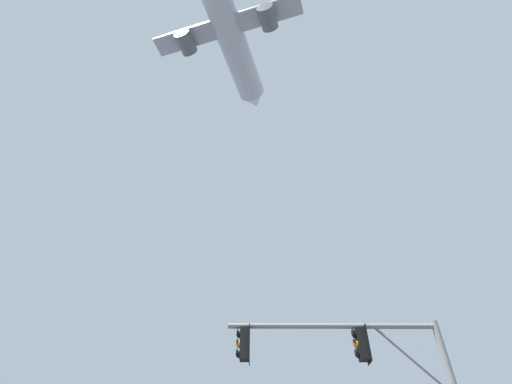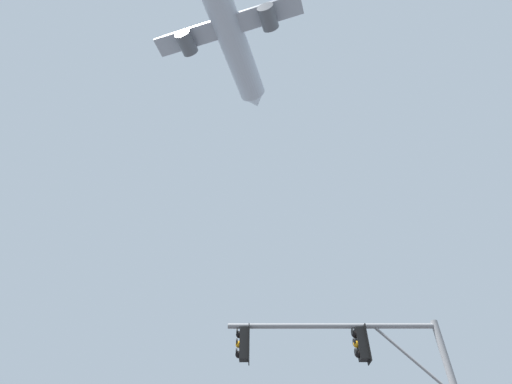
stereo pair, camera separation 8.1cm
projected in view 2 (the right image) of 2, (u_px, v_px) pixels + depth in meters
The scene contains 2 objects.
signal_pole_near at pixel (369, 372), 10.50m from camera, with size 6.23×0.47×5.90m.
airplane at pixel (228, 29), 51.11m from camera, with size 19.96×25.84×7.14m.
Camera 2 is at (0.72, -3.49, 1.29)m, focal length 26.98 mm.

